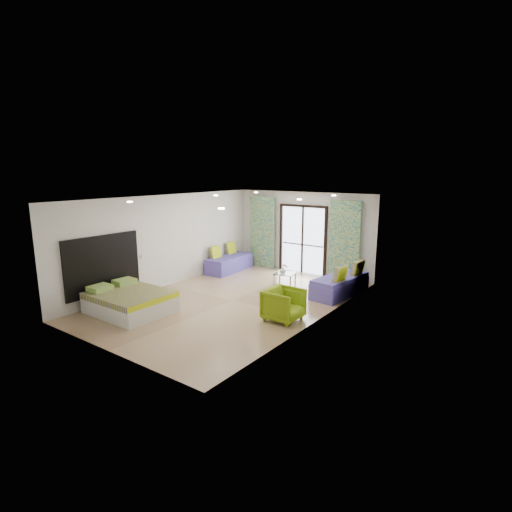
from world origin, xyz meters
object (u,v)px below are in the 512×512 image
Objects in this scene: daybed_left at (229,263)px; daybed_right at (340,285)px; coffee_table at (285,274)px; armchair at (284,303)px; bed at (129,301)px.

daybed_right is (4.23, -0.29, 0.01)m from daybed_left.
daybed_right is at bearing 3.26° from coffee_table.
daybed_right is 2.47× the size of armchair.
bed is 5.58m from daybed_right.
daybed_left is at bearing 98.02° from bed.
bed is 0.98× the size of daybed_left.
daybed_right is at bearing 49.89° from bed.
daybed_left reaches higher than bed.
armchair is at bearing -39.08° from daybed_left.
coffee_table is (2.49, -0.39, 0.06)m from daybed_left.
bed is 2.65× the size of coffee_table.
coffee_table is (-1.74, -0.10, 0.05)m from daybed_right.
bed is 0.93× the size of daybed_right.
daybed_left is at bearing 171.16° from coffee_table.
daybed_left is at bearing 54.85° from armchair.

